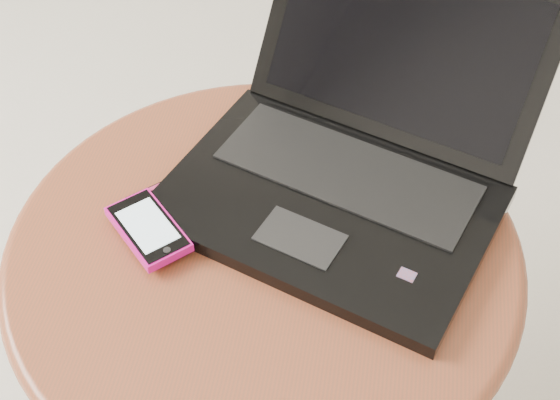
# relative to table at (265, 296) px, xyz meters

# --- Properties ---
(table) EXTENTS (0.58, 0.58, 0.46)m
(table) POSITION_rel_table_xyz_m (0.00, 0.00, 0.00)
(table) COLOR #552B12
(table) RESTS_ON ground
(laptop) EXTENTS (0.46, 0.47, 0.21)m
(laptop) POSITION_rel_table_xyz_m (0.08, 0.11, 0.14)
(laptop) COLOR black
(laptop) RESTS_ON table
(phone_black) EXTENTS (0.11, 0.11, 0.01)m
(phone_black) POSITION_rel_table_xyz_m (-0.11, 0.01, 0.10)
(phone_black) COLOR black
(phone_black) RESTS_ON table
(phone_pink) EXTENTS (0.11, 0.11, 0.01)m
(phone_pink) POSITION_rel_table_xyz_m (-0.13, -0.01, 0.11)
(phone_pink) COLOR #DA0F8D
(phone_pink) RESTS_ON phone_black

